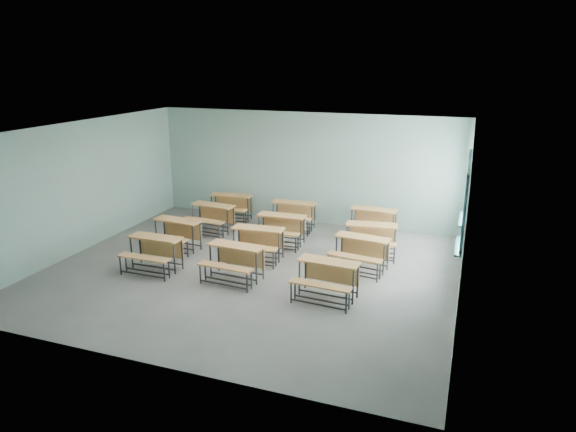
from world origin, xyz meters
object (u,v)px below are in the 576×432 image
Objects in this scene: desk_unit_r1c2 at (360,249)px; desk_unit_r3c1 at (293,212)px; desk_unit_r0c1 at (234,257)px; desk_unit_r0c0 at (154,249)px; desk_unit_r2c1 at (280,225)px; desk_unit_r1c1 at (257,239)px; desk_unit_r1c0 at (175,230)px; desk_unit_r2c2 at (372,235)px; desk_unit_r0c2 at (327,274)px; desk_unit_r2c0 at (211,214)px; desk_unit_r3c2 at (373,219)px; desk_unit_r3c0 at (230,204)px.

desk_unit_r1c2 is 3.32m from desk_unit_r3c1.
desk_unit_r0c1 is at bearing -141.69° from desk_unit_r1c2.
desk_unit_r0c0 is 3.31m from desk_unit_r2c1.
desk_unit_r0c0 is at bearing -148.23° from desk_unit_r1c1.
desk_unit_r1c0 is at bearing -153.64° from desk_unit_r2c1.
desk_unit_r0c0 is at bearing -157.58° from desk_unit_r2c2.
desk_unit_r3c1 is at bearing 54.52° from desk_unit_r1c0.
desk_unit_r0c0 is at bearing -131.37° from desk_unit_r2c1.
desk_unit_r1c1 is 1.18m from desk_unit_r2c1.
desk_unit_r0c0 and desk_unit_r3c1 have the same top height.
desk_unit_r0c2 is at bearing -64.66° from desk_unit_r3c1.
desk_unit_r0c0 is 0.98× the size of desk_unit_r2c1.
desk_unit_r0c1 is 1.02× the size of desk_unit_r2c1.
desk_unit_r2c1 is at bearing 78.57° from desk_unit_r1c1.
desk_unit_r2c1 is (0.15, 2.43, 0.00)m from desk_unit_r0c1.
desk_unit_r3c1 is (-2.08, 3.93, 0.00)m from desk_unit_r0c2.
desk_unit_r2c0 is at bearing -156.63° from desk_unit_r3c1.
desk_unit_r2c2 is 1.04× the size of desk_unit_r3c2.
desk_unit_r0c2 is 1.00× the size of desk_unit_r1c1.
desk_unit_r3c1 is at bearing 85.01° from desk_unit_r1c1.
desk_unit_r2c1 is at bearing 164.68° from desk_unit_r1c2.
desk_unit_r2c2 is at bearing -77.18° from desk_unit_r3c2.
desk_unit_r2c2 is (2.51, 2.47, 0.00)m from desk_unit_r0c1.
desk_unit_r2c1 is 0.99× the size of desk_unit_r3c1.
desk_unit_r3c2 is at bearing 30.89° from desk_unit_r2c1.
desk_unit_r1c1 is at bearing -128.61° from desk_unit_r3c2.
desk_unit_r3c0 is at bearing 143.72° from desk_unit_r2c1.
desk_unit_r0c0 is 4.34m from desk_unit_r3c1.
desk_unit_r3c2 is (0.16, 4.02, 0.00)m from desk_unit_r0c2.
desk_unit_r3c1 is (0.05, 3.73, 0.00)m from desk_unit_r0c1.
desk_unit_r1c0 is 3.39m from desk_unit_r3c1.
desk_unit_r1c0 and desk_unit_r3c0 have the same top height.
desk_unit_r0c0 is 4.01m from desk_unit_r3c0.
desk_unit_r2c0 is 0.99× the size of desk_unit_r3c0.
desk_unit_r2c2 is at bearing 21.74° from desk_unit_r1c1.
desk_unit_r0c1 is at bearing -22.62° from desk_unit_r1c0.
desk_unit_r0c0 and desk_unit_r2c1 have the same top height.
desk_unit_r3c2 is (4.47, 2.65, 0.00)m from desk_unit_r1c0.
desk_unit_r1c2 is 1.02× the size of desk_unit_r2c0.
desk_unit_r0c1 and desk_unit_r1c0 have the same top height.
desk_unit_r0c2 is at bearing -38.32° from desk_unit_r1c1.
desk_unit_r0c2 and desk_unit_r3c1 have the same top height.
desk_unit_r1c1 is 2.47m from desk_unit_r3c1.
desk_unit_r3c1 is at bearing 92.63° from desk_unit_r2c1.
desk_unit_r1c1 is at bearing 35.78° from desk_unit_r0c0.
desk_unit_r1c1 is at bearing -59.92° from desk_unit_r3c0.
desk_unit_r1c0 and desk_unit_r3c2 have the same top height.
desk_unit_r2c1 is at bearing 173.00° from desk_unit_r2c2.
desk_unit_r0c1 and desk_unit_r0c2 have the same top height.
desk_unit_r2c0 is (-4.47, 1.28, 0.00)m from desk_unit_r1c2.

